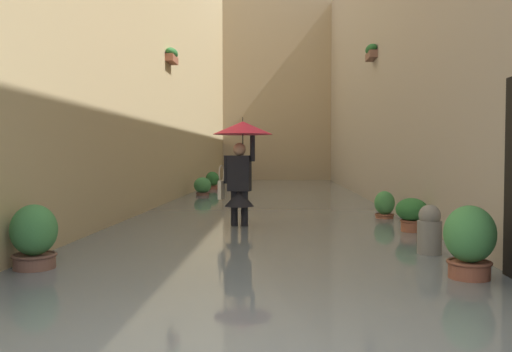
{
  "coord_description": "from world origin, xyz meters",
  "views": [
    {
      "loc": [
        -0.31,
        2.71,
        1.43
      ],
      "look_at": [
        0.17,
        -6.79,
        1.05
      ],
      "focal_mm": 37.1,
      "sensor_mm": 36.0,
      "label": 1
    }
  ],
  "objects_px": {
    "potted_plant_far_left": "(412,217)",
    "potted_plant_mid_right": "(34,244)",
    "potted_plant_mid_left": "(385,209)",
    "mooring_bollard": "(429,238)",
    "potted_plant_near_right": "(203,188)",
    "potted_plant_near_left": "(469,248)",
    "potted_plant_far_right": "(212,183)",
    "person_wading": "(241,154)"
  },
  "relations": [
    {
      "from": "potted_plant_near_right",
      "to": "potted_plant_near_left",
      "type": "relative_size",
      "value": 0.81
    },
    {
      "from": "potted_plant_far_left",
      "to": "potted_plant_far_right",
      "type": "relative_size",
      "value": 0.9
    },
    {
      "from": "potted_plant_mid_left",
      "to": "mooring_bollard",
      "type": "bearing_deg",
      "value": 87.6
    },
    {
      "from": "potted_plant_mid_right",
      "to": "potted_plant_near_left",
      "type": "distance_m",
      "value": 4.49
    },
    {
      "from": "potted_plant_near_right",
      "to": "potted_plant_far_left",
      "type": "distance_m",
      "value": 8.51
    },
    {
      "from": "potted_plant_near_right",
      "to": "potted_plant_near_left",
      "type": "xyz_separation_m",
      "value": [
        -4.24,
        10.44,
        0.09
      ]
    },
    {
      "from": "potted_plant_near_right",
      "to": "potted_plant_mid_right",
      "type": "distance_m",
      "value": 10.23
    },
    {
      "from": "potted_plant_far_right",
      "to": "mooring_bollard",
      "type": "height_order",
      "value": "potted_plant_far_right"
    },
    {
      "from": "potted_plant_mid_right",
      "to": "potted_plant_near_right",
      "type": "bearing_deg",
      "value": -91.39
    },
    {
      "from": "person_wading",
      "to": "potted_plant_mid_right",
      "type": "relative_size",
      "value": 2.29
    },
    {
      "from": "potted_plant_mid_left",
      "to": "mooring_bollard",
      "type": "xyz_separation_m",
      "value": [
        0.15,
        3.68,
        0.02
      ]
    },
    {
      "from": "potted_plant_far_left",
      "to": "potted_plant_near_right",
      "type": "bearing_deg",
      "value": -58.5
    },
    {
      "from": "potted_plant_far_left",
      "to": "potted_plant_mid_right",
      "type": "xyz_separation_m",
      "value": [
        4.69,
        2.97,
        0.03
      ]
    },
    {
      "from": "potted_plant_far_left",
      "to": "mooring_bollard",
      "type": "distance_m",
      "value": 1.91
    },
    {
      "from": "potted_plant_mid_left",
      "to": "potted_plant_far_left",
      "type": "height_order",
      "value": "potted_plant_far_left"
    },
    {
      "from": "potted_plant_mid_right",
      "to": "mooring_bollard",
      "type": "bearing_deg",
      "value": -166.46
    },
    {
      "from": "person_wading",
      "to": "potted_plant_near_right",
      "type": "relative_size",
      "value": 2.74
    },
    {
      "from": "person_wading",
      "to": "potted_plant_mid_right",
      "type": "height_order",
      "value": "person_wading"
    },
    {
      "from": "potted_plant_near_right",
      "to": "potted_plant_mid_left",
      "type": "relative_size",
      "value": 1.03
    },
    {
      "from": "potted_plant_near_right",
      "to": "potted_plant_far_right",
      "type": "height_order",
      "value": "potted_plant_far_right"
    },
    {
      "from": "potted_plant_mid_right",
      "to": "mooring_bollard",
      "type": "height_order",
      "value": "potted_plant_mid_right"
    },
    {
      "from": "mooring_bollard",
      "to": "potted_plant_near_left",
      "type": "bearing_deg",
      "value": 91.56
    },
    {
      "from": "potted_plant_mid_left",
      "to": "mooring_bollard",
      "type": "relative_size",
      "value": 0.89
    },
    {
      "from": "potted_plant_far_left",
      "to": "potted_plant_mid_right",
      "type": "relative_size",
      "value": 0.83
    },
    {
      "from": "potted_plant_mid_right",
      "to": "person_wading",
      "type": "bearing_deg",
      "value": -119.02
    },
    {
      "from": "potted_plant_near_left",
      "to": "potted_plant_far_right",
      "type": "distance_m",
      "value": 14.08
    },
    {
      "from": "potted_plant_near_right",
      "to": "potted_plant_far_left",
      "type": "height_order",
      "value": "potted_plant_near_right"
    },
    {
      "from": "potted_plant_mid_right",
      "to": "mooring_bollard",
      "type": "relative_size",
      "value": 1.1
    },
    {
      "from": "potted_plant_far_left",
      "to": "potted_plant_mid_right",
      "type": "bearing_deg",
      "value": 32.35
    },
    {
      "from": "potted_plant_mid_right",
      "to": "potted_plant_far_right",
      "type": "distance_m",
      "value": 13.18
    },
    {
      "from": "potted_plant_near_right",
      "to": "mooring_bollard",
      "type": "height_order",
      "value": "mooring_bollard"
    },
    {
      "from": "potted_plant_near_right",
      "to": "mooring_bollard",
      "type": "xyz_separation_m",
      "value": [
        -4.2,
        9.15,
        -0.02
      ]
    },
    {
      "from": "person_wading",
      "to": "mooring_bollard",
      "type": "distance_m",
      "value": 3.64
    },
    {
      "from": "potted_plant_mid_left",
      "to": "potted_plant_mid_right",
      "type": "xyz_separation_m",
      "value": [
        4.61,
        4.75,
        0.09
      ]
    },
    {
      "from": "potted_plant_mid_left",
      "to": "potted_plant_near_left",
      "type": "bearing_deg",
      "value": 88.62
    },
    {
      "from": "potted_plant_near_right",
      "to": "person_wading",
      "type": "bearing_deg",
      "value": 104.1
    },
    {
      "from": "potted_plant_near_right",
      "to": "mooring_bollard",
      "type": "bearing_deg",
      "value": 114.67
    },
    {
      "from": "potted_plant_mid_left",
      "to": "potted_plant_far_left",
      "type": "bearing_deg",
      "value": 92.72
    },
    {
      "from": "potted_plant_near_right",
      "to": "potted_plant_mid_left",
      "type": "bearing_deg",
      "value": 128.55
    },
    {
      "from": "mooring_bollard",
      "to": "potted_plant_far_right",
      "type": "bearing_deg",
      "value": -70.42
    },
    {
      "from": "person_wading",
      "to": "potted_plant_near_right",
      "type": "bearing_deg",
      "value": -75.9
    },
    {
      "from": "potted_plant_mid_left",
      "to": "potted_plant_near_right",
      "type": "bearing_deg",
      "value": -51.45
    }
  ]
}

